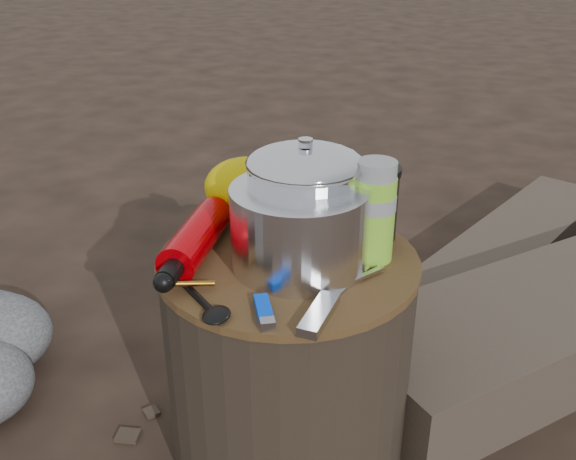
% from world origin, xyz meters
% --- Properties ---
extents(ground, '(60.00, 60.00, 0.00)m').
position_xyz_m(ground, '(0.00, 0.00, 0.00)').
color(ground, black).
rests_on(ground, ground).
extents(stump, '(0.46, 0.46, 0.42)m').
position_xyz_m(stump, '(0.00, 0.00, 0.21)').
color(stump, black).
rests_on(stump, ground).
extents(log_small, '(0.75, 1.22, 0.10)m').
position_xyz_m(log_small, '(0.44, 0.81, 0.05)').
color(log_small, '#3F342A').
rests_on(log_small, ground).
extents(foil_windscreen, '(0.23, 0.23, 0.14)m').
position_xyz_m(foil_windscreen, '(0.02, -0.02, 0.50)').
color(foil_windscreen, silver).
rests_on(foil_windscreen, stump).
extents(camping_pot, '(0.20, 0.20, 0.20)m').
position_xyz_m(camping_pot, '(0.02, 0.04, 0.52)').
color(camping_pot, silver).
rests_on(camping_pot, stump).
extents(fuel_bottle, '(0.08, 0.28, 0.07)m').
position_xyz_m(fuel_bottle, '(-0.16, -0.03, 0.46)').
color(fuel_bottle, '#B10006').
rests_on(fuel_bottle, stump).
extents(thermos, '(0.07, 0.07, 0.18)m').
position_xyz_m(thermos, '(0.14, 0.04, 0.51)').
color(thermos, '#7ABF2B').
rests_on(thermos, stump).
extents(travel_mug, '(0.09, 0.09, 0.14)m').
position_xyz_m(travel_mug, '(0.13, 0.12, 0.49)').
color(travel_mug, black).
rests_on(travel_mug, stump).
extents(stuff_sack, '(0.18, 0.14, 0.12)m').
position_xyz_m(stuff_sack, '(-0.12, 0.15, 0.48)').
color(stuff_sack, '#D1B400').
rests_on(stuff_sack, stump).
extents(food_pouch, '(0.11, 0.06, 0.14)m').
position_xyz_m(food_pouch, '(-0.03, 0.19, 0.49)').
color(food_pouch, '#141850').
rests_on(food_pouch, stump).
extents(lighter, '(0.06, 0.09, 0.02)m').
position_xyz_m(lighter, '(0.01, -0.18, 0.43)').
color(lighter, '#003EEA').
rests_on(lighter, stump).
extents(multitool, '(0.05, 0.11, 0.02)m').
position_xyz_m(multitool, '(0.09, -0.17, 0.43)').
color(multitool, '#B2B2B7').
rests_on(multitool, stump).
extents(pot_grabber, '(0.08, 0.12, 0.01)m').
position_xyz_m(pot_grabber, '(0.12, -0.06, 0.43)').
color(pot_grabber, '#B2B2B7').
rests_on(pot_grabber, stump).
extents(spork, '(0.14, 0.14, 0.01)m').
position_xyz_m(spork, '(-0.11, -0.16, 0.43)').
color(spork, black).
rests_on(spork, stump).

